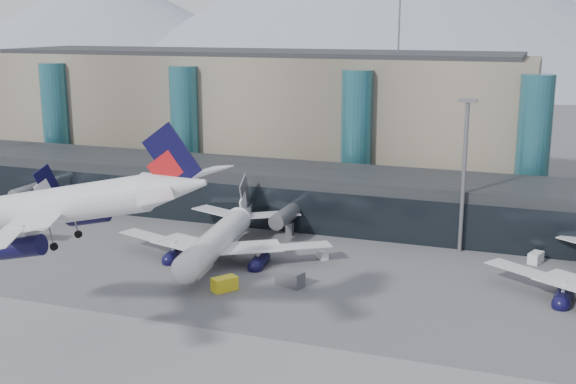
% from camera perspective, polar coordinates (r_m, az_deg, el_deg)
% --- Properties ---
extents(ground, '(900.00, 900.00, 0.00)m').
position_cam_1_polar(ground, '(90.39, -10.21, -11.48)').
color(ground, '#515154').
rests_on(ground, ground).
extents(concourse, '(170.00, 27.00, 10.00)m').
position_cam_1_polar(concourse, '(138.92, 1.62, -0.27)').
color(concourse, black).
rests_on(concourse, ground).
extents(terminal_main, '(130.00, 30.00, 31.00)m').
position_cam_1_polar(terminal_main, '(175.44, -2.81, 6.05)').
color(terminal_main, gray).
rests_on(terminal_main, ground).
extents(teal_towers, '(116.40, 19.40, 46.00)m').
position_cam_1_polar(teal_towers, '(157.23, -1.68, 4.68)').
color(teal_towers, '#296775').
rests_on(teal_towers, ground).
extents(mountain_ridge, '(910.00, 400.00, 110.00)m').
position_cam_1_polar(mountain_ridge, '(451.36, 17.07, 13.78)').
color(mountain_ridge, gray).
rests_on(mountain_ridge, ground).
extents(lightmast_mid, '(3.00, 1.20, 25.60)m').
position_cam_1_polar(lightmast_mid, '(121.38, 13.76, 1.92)').
color(lightmast_mid, slate).
rests_on(lightmast_mid, ground).
extents(hero_jet, '(36.22, 36.85, 11.89)m').
position_cam_1_polar(hero_jet, '(85.28, -16.46, -0.27)').
color(hero_jet, silver).
rests_on(hero_jet, ground).
extents(jet_parked_mid, '(37.89, 37.83, 12.30)m').
position_cam_1_polar(jet_parked_mid, '(118.65, -5.19, -2.86)').
color(jet_parked_mid, silver).
rests_on(jet_parked_mid, ground).
extents(veh_b, '(2.95, 3.44, 1.69)m').
position_cam_1_polar(veh_b, '(132.18, -5.00, -2.88)').
color(veh_b, yellow).
rests_on(veh_b, ground).
extents(veh_c, '(4.49, 3.26, 2.24)m').
position_cam_1_polar(veh_c, '(105.90, 0.17, -6.83)').
color(veh_c, '#4C4C51').
rests_on(veh_c, ground).
extents(veh_d, '(2.57, 3.43, 1.74)m').
position_cam_1_polar(veh_d, '(122.17, 18.99, -4.93)').
color(veh_d, silver).
rests_on(veh_d, ground).
extents(veh_f, '(1.85, 3.48, 1.94)m').
position_cam_1_polar(veh_f, '(148.82, -20.68, -1.81)').
color(veh_f, '#4C4C51').
rests_on(veh_f, ground).
extents(veh_g, '(2.28, 2.34, 1.20)m').
position_cam_1_polar(veh_g, '(117.69, 2.75, -5.02)').
color(veh_g, silver).
rests_on(veh_g, ground).
extents(veh_h, '(3.65, 4.00, 1.98)m').
position_cam_1_polar(veh_h, '(104.49, -5.04, -7.24)').
color(veh_h, yellow).
rests_on(veh_h, ground).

